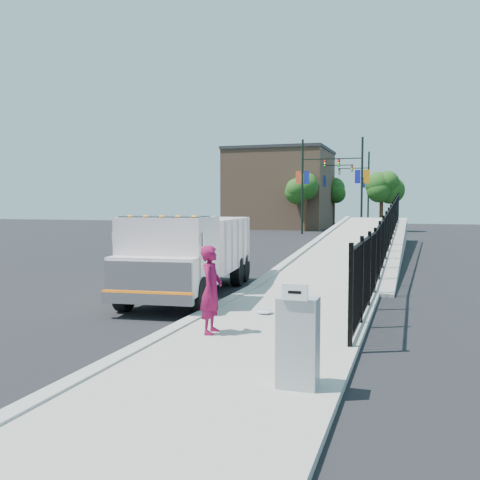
% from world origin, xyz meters
% --- Properties ---
extents(ground, '(120.00, 120.00, 0.00)m').
position_xyz_m(ground, '(0.00, 0.00, 0.00)').
color(ground, black).
rests_on(ground, ground).
extents(sidewalk, '(3.55, 12.00, 0.12)m').
position_xyz_m(sidewalk, '(1.93, -2.00, 0.06)').
color(sidewalk, '#9E998E').
rests_on(sidewalk, ground).
extents(curb, '(0.30, 12.00, 0.16)m').
position_xyz_m(curb, '(0.00, -2.00, 0.08)').
color(curb, '#ADAAA3').
rests_on(curb, ground).
extents(ramp, '(3.95, 24.06, 3.19)m').
position_xyz_m(ramp, '(2.12, 16.00, 0.00)').
color(ramp, '#9E998E').
rests_on(ramp, ground).
extents(iron_fence, '(0.10, 28.00, 1.80)m').
position_xyz_m(iron_fence, '(3.55, 12.00, 0.90)').
color(iron_fence, black).
rests_on(iron_fence, ground).
extents(truck, '(2.95, 7.09, 2.36)m').
position_xyz_m(truck, '(-1.49, 2.51, 1.33)').
color(truck, black).
rests_on(truck, ground).
extents(worker, '(0.45, 0.65, 1.72)m').
position_xyz_m(worker, '(0.86, -1.84, 0.98)').
color(worker, maroon).
rests_on(worker, sidewalk).
extents(utility_cabinet, '(0.55, 0.40, 1.25)m').
position_xyz_m(utility_cabinet, '(3.10, -4.33, 0.75)').
color(utility_cabinet, gray).
rests_on(utility_cabinet, sidewalk).
extents(arrow_sign, '(0.35, 0.04, 0.22)m').
position_xyz_m(arrow_sign, '(3.10, -4.55, 1.48)').
color(arrow_sign, white).
rests_on(arrow_sign, utility_cabinet).
extents(debris, '(0.37, 0.37, 0.09)m').
position_xyz_m(debris, '(1.37, 0.24, 0.17)').
color(debris, silver).
rests_on(debris, sidewalk).
extents(light_pole_0, '(3.77, 0.22, 8.00)m').
position_xyz_m(light_pole_0, '(-4.20, 33.39, 4.36)').
color(light_pole_0, black).
rests_on(light_pole_0, ground).
extents(light_pole_1, '(3.78, 0.22, 8.00)m').
position_xyz_m(light_pole_1, '(0.14, 33.30, 4.36)').
color(light_pole_1, black).
rests_on(light_pole_1, ground).
extents(light_pole_2, '(3.77, 0.22, 8.00)m').
position_xyz_m(light_pole_2, '(-3.99, 41.21, 4.36)').
color(light_pole_2, black).
rests_on(light_pole_2, ground).
extents(light_pole_3, '(3.77, 0.22, 8.00)m').
position_xyz_m(light_pole_3, '(-0.38, 46.23, 4.36)').
color(light_pole_3, black).
rests_on(light_pole_3, ground).
extents(tree_0, '(2.57, 2.57, 5.28)m').
position_xyz_m(tree_0, '(-5.12, 37.71, 3.94)').
color(tree_0, '#382314').
rests_on(tree_0, ground).
extents(tree_1, '(2.35, 2.35, 5.18)m').
position_xyz_m(tree_1, '(1.66, 39.58, 3.93)').
color(tree_1, '#382314').
rests_on(tree_1, ground).
extents(tree_2, '(2.46, 2.46, 5.23)m').
position_xyz_m(tree_2, '(-3.97, 48.08, 3.93)').
color(tree_2, '#382314').
rests_on(tree_2, ground).
extents(building, '(10.00, 10.00, 8.00)m').
position_xyz_m(building, '(-9.00, 44.00, 4.00)').
color(building, '#8C664C').
rests_on(building, ground).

